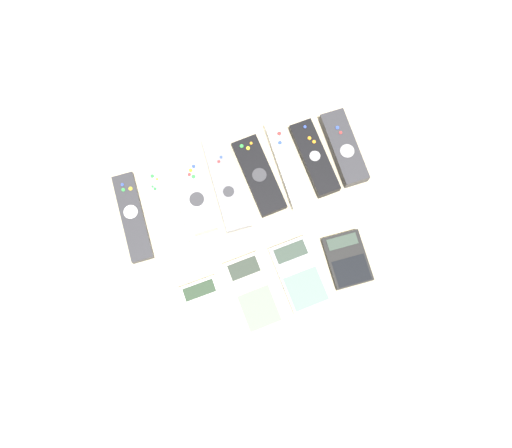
{
  "coord_description": "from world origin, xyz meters",
  "views": [
    {
      "loc": [
        -0.08,
        -0.2,
        1.05
      ],
      "look_at": [
        0.0,
        0.03,
        0.01
      ],
      "focal_mm": 35.0,
      "sensor_mm": 36.0,
      "label": 1
    }
  ],
  "objects": [
    {
      "name": "ground_plane",
      "position": [
        0.0,
        0.0,
        0.0
      ],
      "size": [
        3.0,
        3.0,
        0.0
      ],
      "primitive_type": "plane",
      "color": "beige"
    },
    {
      "name": "remote_0",
      "position": [
        -0.24,
        0.13,
        0.01
      ],
      "size": [
        0.06,
        0.2,
        0.02
      ],
      "rotation": [
        0.0,
        0.0,
        -0.05
      ],
      "color": "#333338",
      "rests_on": "ground_plane"
    },
    {
      "name": "remote_1",
      "position": [
        -0.17,
        0.14,
        0.01
      ],
      "size": [
        0.06,
        0.19,
        0.02
      ],
      "rotation": [
        0.0,
        0.0,
        -0.01
      ],
      "color": "white",
      "rests_on": "ground_plane"
    },
    {
      "name": "remote_2",
      "position": [
        -0.1,
        0.13,
        0.01
      ],
      "size": [
        0.06,
        0.17,
        0.03
      ],
      "rotation": [
        0.0,
        0.0,
        -0.04
      ],
      "color": "#B7B7BC",
      "rests_on": "ground_plane"
    },
    {
      "name": "remote_3",
      "position": [
        -0.03,
        0.14,
        0.01
      ],
      "size": [
        0.07,
        0.22,
        0.02
      ],
      "rotation": [
        0.0,
        0.0,
        -0.05
      ],
      "color": "gray",
      "rests_on": "ground_plane"
    },
    {
      "name": "remote_4",
      "position": [
        0.04,
        0.13,
        0.01
      ],
      "size": [
        0.07,
        0.18,
        0.02
      ],
      "rotation": [
        0.0,
        0.0,
        0.05
      ],
      "color": "black",
      "rests_on": "ground_plane"
    },
    {
      "name": "remote_5",
      "position": [
        0.11,
        0.14,
        0.01
      ],
      "size": [
        0.05,
        0.2,
        0.03
      ],
      "rotation": [
        0.0,
        0.0,
        -0.03
      ],
      "color": "white",
      "rests_on": "ground_plane"
    },
    {
      "name": "remote_6",
      "position": [
        0.17,
        0.13,
        0.01
      ],
      "size": [
        0.06,
        0.18,
        0.02
      ],
      "rotation": [
        0.0,
        0.0,
        0.03
      ],
      "color": "black",
      "rests_on": "ground_plane"
    },
    {
      "name": "remote_7",
      "position": [
        0.24,
        0.13,
        0.01
      ],
      "size": [
        0.06,
        0.17,
        0.03
      ],
      "rotation": [
        0.0,
        0.0,
        -0.03
      ],
      "color": "#333338",
      "rests_on": "ground_plane"
    },
    {
      "name": "calculator_0",
      "position": [
        -0.16,
        -0.11,
        0.01
      ],
      "size": [
        0.08,
        0.13,
        0.01
      ],
      "rotation": [
        0.0,
        0.0,
        0.02
      ],
      "color": "silver",
      "rests_on": "ground_plane"
    },
    {
      "name": "calculator_1",
      "position": [
        -0.05,
        -0.1,
        0.01
      ],
      "size": [
        0.08,
        0.16,
        0.01
      ],
      "rotation": [
        0.0,
        0.0,
        0.04
      ],
      "color": "beige",
      "rests_on": "ground_plane"
    },
    {
      "name": "calculator_2",
      "position": [
        0.05,
        -0.1,
        0.01
      ],
      "size": [
        0.09,
        0.15,
        0.01
      ],
      "rotation": [
        0.0,
        0.0,
        0.04
      ],
      "color": "#B2B2B7",
      "rests_on": "ground_plane"
    },
    {
      "name": "calculator_3",
      "position": [
        0.16,
        -0.1,
        0.01
      ],
      "size": [
        0.09,
        0.12,
        0.02
      ],
      "rotation": [
        0.0,
        0.0,
        -0.07
      ],
      "color": "black",
      "rests_on": "ground_plane"
    }
  ]
}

